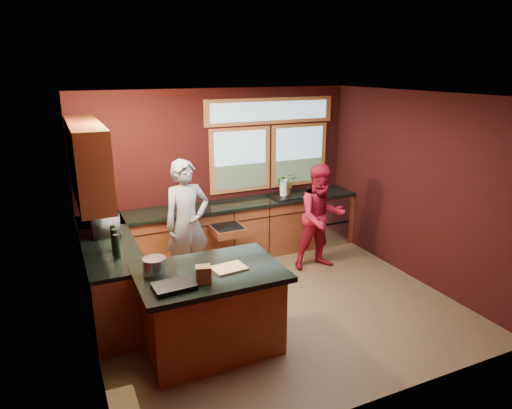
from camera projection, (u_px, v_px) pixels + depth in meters
floor at (275, 305)px, 6.02m from camera, size 4.50×4.50×0.00m
room_shell at (221, 171)px, 5.54m from camera, size 4.52×4.02×2.71m
back_counter at (239, 229)px, 7.44m from camera, size 4.50×0.64×0.93m
left_counter at (110, 274)px, 5.85m from camera, size 0.64×2.30×0.93m
island at (211, 310)px, 4.96m from camera, size 1.55×1.05×0.95m
person_grey at (187, 224)px, 6.36m from camera, size 0.71×0.51×1.82m
person_red at (321, 217)px, 6.93m from camera, size 0.85×0.69×1.63m
microwave at (105, 222)px, 5.92m from camera, size 0.36×0.52×0.29m
potted_plant at (286, 184)px, 7.65m from camera, size 0.35×0.30×0.39m
paper_towel at (284, 188)px, 7.59m from camera, size 0.12×0.12×0.28m
cutting_board at (229, 268)px, 4.86m from camera, size 0.37×0.28×0.02m
stock_pot at (154, 266)px, 4.71m from camera, size 0.24×0.24×0.18m
paper_bag at (203, 275)px, 4.52m from camera, size 0.18×0.15×0.18m
black_tray at (174, 286)px, 4.42m from camera, size 0.42×0.30×0.05m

